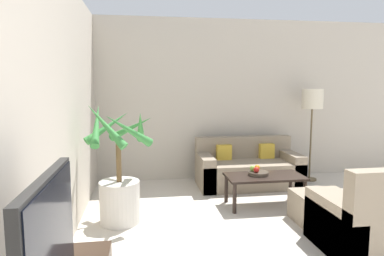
{
  "coord_description": "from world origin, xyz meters",
  "views": [
    {
      "loc": [
        -2.28,
        0.22,
        1.6
      ],
      "look_at": [
        -1.57,
        4.94,
        1.0
      ],
      "focal_mm": 32.0,
      "sensor_mm": 36.0,
      "label": 1
    }
  ],
  "objects_px": {
    "fruit_bowl": "(258,173)",
    "apple_red": "(256,170)",
    "potted_palm": "(119,183)",
    "floor_lamp": "(312,103)",
    "orange_fruit": "(257,167)",
    "television": "(49,243)",
    "sofa_loveseat": "(248,169)",
    "coffee_table": "(265,180)",
    "apple_green": "(252,168)",
    "ottoman": "(321,207)",
    "armchair": "(365,224)"
  },
  "relations": [
    {
      "from": "apple_green",
      "to": "armchair",
      "type": "bearing_deg",
      "value": -66.46
    },
    {
      "from": "fruit_bowl",
      "to": "orange_fruit",
      "type": "xyz_separation_m",
      "value": [
        0.01,
        0.09,
        0.06
      ]
    },
    {
      "from": "television",
      "to": "armchair",
      "type": "relative_size",
      "value": 0.96
    },
    {
      "from": "television",
      "to": "apple_green",
      "type": "bearing_deg",
      "value": 54.41
    },
    {
      "from": "television",
      "to": "apple_green",
      "type": "height_order",
      "value": "television"
    },
    {
      "from": "fruit_bowl",
      "to": "ottoman",
      "type": "distance_m",
      "value": 0.88
    },
    {
      "from": "television",
      "to": "fruit_bowl",
      "type": "bearing_deg",
      "value": 53.0
    },
    {
      "from": "floor_lamp",
      "to": "armchair",
      "type": "bearing_deg",
      "value": -106.27
    },
    {
      "from": "television",
      "to": "fruit_bowl",
      "type": "relative_size",
      "value": 3.17
    },
    {
      "from": "orange_fruit",
      "to": "floor_lamp",
      "type": "bearing_deg",
      "value": 37.32
    },
    {
      "from": "floor_lamp",
      "to": "ottoman",
      "type": "distance_m",
      "value": 2.17
    },
    {
      "from": "television",
      "to": "fruit_bowl",
      "type": "xyz_separation_m",
      "value": [
        1.97,
        2.62,
        -0.42
      ]
    },
    {
      "from": "fruit_bowl",
      "to": "apple_green",
      "type": "distance_m",
      "value": 0.1
    },
    {
      "from": "television",
      "to": "sofa_loveseat",
      "type": "distance_m",
      "value": 4.16
    },
    {
      "from": "potted_palm",
      "to": "floor_lamp",
      "type": "xyz_separation_m",
      "value": [
        3.07,
        1.37,
        0.83
      ]
    },
    {
      "from": "floor_lamp",
      "to": "coffee_table",
      "type": "distance_m",
      "value": 1.88
    },
    {
      "from": "potted_palm",
      "to": "fruit_bowl",
      "type": "xyz_separation_m",
      "value": [
        1.79,
        0.32,
        -0.04
      ]
    },
    {
      "from": "sofa_loveseat",
      "to": "apple_green",
      "type": "height_order",
      "value": "sofa_loveseat"
    },
    {
      "from": "floor_lamp",
      "to": "armchair",
      "type": "relative_size",
      "value": 1.73
    },
    {
      "from": "coffee_table",
      "to": "apple_green",
      "type": "height_order",
      "value": "apple_green"
    },
    {
      "from": "sofa_loveseat",
      "to": "orange_fruit",
      "type": "relative_size",
      "value": 22.22
    },
    {
      "from": "television",
      "to": "floor_lamp",
      "type": "bearing_deg",
      "value": 48.44
    },
    {
      "from": "sofa_loveseat",
      "to": "apple_red",
      "type": "distance_m",
      "value": 1.0
    },
    {
      "from": "apple_red",
      "to": "apple_green",
      "type": "bearing_deg",
      "value": 109.31
    },
    {
      "from": "coffee_table",
      "to": "orange_fruit",
      "type": "xyz_separation_m",
      "value": [
        -0.06,
        0.12,
        0.14
      ]
    },
    {
      "from": "apple_green",
      "to": "armchair",
      "type": "height_order",
      "value": "armchair"
    },
    {
      "from": "apple_red",
      "to": "apple_green",
      "type": "xyz_separation_m",
      "value": [
        -0.03,
        0.08,
        -0.0
      ]
    },
    {
      "from": "television",
      "to": "floor_lamp",
      "type": "xyz_separation_m",
      "value": [
        3.25,
        3.67,
        0.46
      ]
    },
    {
      "from": "fruit_bowl",
      "to": "apple_red",
      "type": "distance_m",
      "value": 0.08
    },
    {
      "from": "fruit_bowl",
      "to": "apple_green",
      "type": "height_order",
      "value": "apple_green"
    },
    {
      "from": "sofa_loveseat",
      "to": "apple_green",
      "type": "relative_size",
      "value": 21.84
    },
    {
      "from": "fruit_bowl",
      "to": "apple_red",
      "type": "xyz_separation_m",
      "value": [
        -0.04,
        -0.04,
        0.06
      ]
    },
    {
      "from": "ottoman",
      "to": "sofa_loveseat",
      "type": "bearing_deg",
      "value": 104.33
    },
    {
      "from": "orange_fruit",
      "to": "ottoman",
      "type": "distance_m",
      "value": 0.96
    },
    {
      "from": "potted_palm",
      "to": "coffee_table",
      "type": "height_order",
      "value": "potted_palm"
    },
    {
      "from": "fruit_bowl",
      "to": "ottoman",
      "type": "xyz_separation_m",
      "value": [
        0.55,
        -0.64,
        -0.26
      ]
    },
    {
      "from": "television",
      "to": "orange_fruit",
      "type": "bearing_deg",
      "value": 53.7
    },
    {
      "from": "apple_green",
      "to": "armchair",
      "type": "xyz_separation_m",
      "value": [
        0.63,
        -1.45,
        -0.21
      ]
    },
    {
      "from": "orange_fruit",
      "to": "sofa_loveseat",
      "type": "bearing_deg",
      "value": 80.59
    },
    {
      "from": "television",
      "to": "ottoman",
      "type": "xyz_separation_m",
      "value": [
        2.52,
        1.97,
        -0.67
      ]
    },
    {
      "from": "sofa_loveseat",
      "to": "coffee_table",
      "type": "relative_size",
      "value": 1.57
    },
    {
      "from": "coffee_table",
      "to": "fruit_bowl",
      "type": "relative_size",
      "value": 3.81
    },
    {
      "from": "fruit_bowl",
      "to": "orange_fruit",
      "type": "bearing_deg",
      "value": 80.42
    },
    {
      "from": "coffee_table",
      "to": "ottoman",
      "type": "distance_m",
      "value": 0.79
    },
    {
      "from": "apple_green",
      "to": "fruit_bowl",
      "type": "bearing_deg",
      "value": -32.29
    },
    {
      "from": "ottoman",
      "to": "apple_red",
      "type": "bearing_deg",
      "value": 134.29
    },
    {
      "from": "floor_lamp",
      "to": "ottoman",
      "type": "bearing_deg",
      "value": -113.39
    },
    {
      "from": "sofa_loveseat",
      "to": "armchair",
      "type": "bearing_deg",
      "value": -79.93
    },
    {
      "from": "sofa_loveseat",
      "to": "orange_fruit",
      "type": "xyz_separation_m",
      "value": [
        -0.14,
        -0.83,
        0.23
      ]
    },
    {
      "from": "television",
      "to": "ottoman",
      "type": "bearing_deg",
      "value": 38.08
    }
  ]
}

